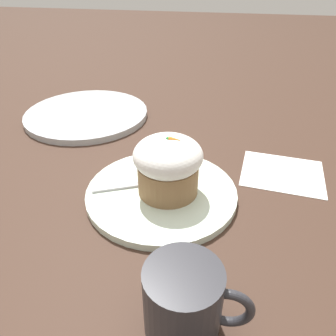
# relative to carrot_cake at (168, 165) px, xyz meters

# --- Properties ---
(ground_plane) EXTENTS (4.00, 4.00, 0.00)m
(ground_plane) POSITION_rel_carrot_cake_xyz_m (-0.01, -0.00, -0.06)
(ground_plane) COLOR #3D281E
(dessert_plate) EXTENTS (0.24, 0.24, 0.01)m
(dessert_plate) POSITION_rel_carrot_cake_xyz_m (-0.01, -0.00, -0.06)
(dessert_plate) COLOR silver
(dessert_plate) RESTS_ON ground_plane
(carrot_cake) EXTENTS (0.11, 0.11, 0.10)m
(carrot_cake) POSITION_rel_carrot_cake_xyz_m (0.00, 0.00, 0.00)
(carrot_cake) COLOR olive
(carrot_cake) RESTS_ON dessert_plate
(spoon) EXTENTS (0.11, 0.06, 0.01)m
(spoon) POSITION_rel_carrot_cake_xyz_m (-0.05, 0.01, -0.05)
(spoon) COLOR #B7B7BC
(spoon) RESTS_ON dessert_plate
(coffee_cup) EXTENTS (0.11, 0.08, 0.08)m
(coffee_cup) POSITION_rel_carrot_cake_xyz_m (0.06, -0.21, -0.02)
(coffee_cup) COLOR #2D2D33
(coffee_cup) RESTS_ON ground_plane
(side_plate) EXTENTS (0.29, 0.29, 0.01)m
(side_plate) POSITION_rel_carrot_cake_xyz_m (-0.25, 0.27, -0.05)
(side_plate) COLOR #B2B7BC
(side_plate) RESTS_ON ground_plane
(paper_napkin) EXTENTS (0.15, 0.14, 0.00)m
(paper_napkin) POSITION_rel_carrot_cake_xyz_m (0.19, 0.10, -0.06)
(paper_napkin) COLOR white
(paper_napkin) RESTS_ON ground_plane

